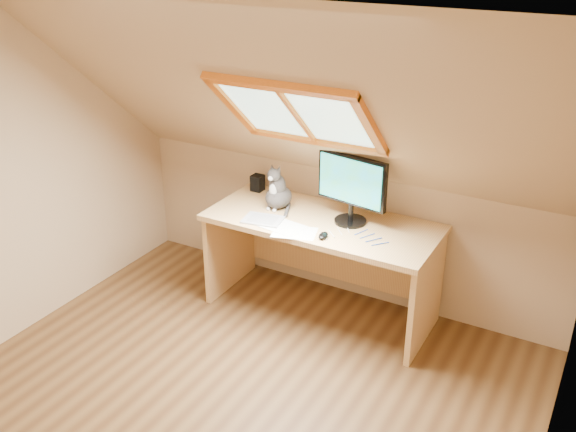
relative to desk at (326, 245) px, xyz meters
The scene contains 10 objects.
ground 1.55m from the desk, 90.75° to the right, with size 3.50×3.50×0.00m, color brown.
room_shell 1.79m from the desk, 90.71° to the right, with size 3.52×3.52×2.41m.
desk is the anchor object (origin of this frame).
monitor 0.55m from the desk, ahead, with size 0.54×0.23×0.50m.
cat 0.53m from the desk, behind, with size 0.21×0.25×0.35m.
desk_speaker 0.78m from the desk, 165.53° to the left, with size 0.09×0.09×0.13m, color black.
graphics_tablet 0.52m from the desk, 142.58° to the right, with size 0.28×0.20×0.01m, color #B2B2B7.
mouse 0.42m from the desk, 67.50° to the right, with size 0.06×0.11×0.03m, color black.
papers 0.44m from the desk, 116.65° to the right, with size 0.33×0.27×0.00m.
cables 0.44m from the desk, 30.71° to the right, with size 0.51×0.26×0.01m.
Camera 1 is at (1.83, -2.36, 2.71)m, focal length 40.00 mm.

